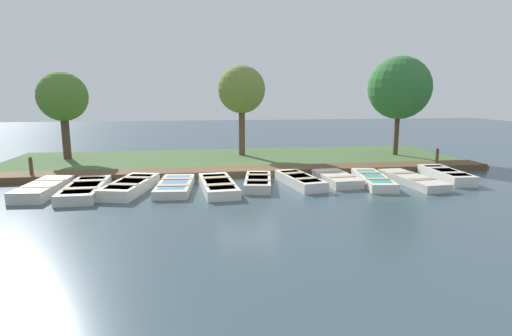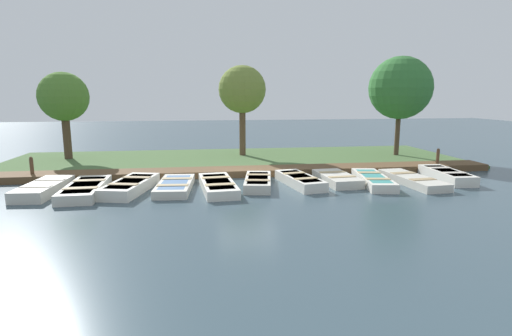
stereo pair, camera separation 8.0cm
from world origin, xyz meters
The scene contains 19 objects.
ground_plane centered at (0.00, 0.00, 0.00)m, with size 80.00×80.00×0.00m, color #384C56.
shore_bank centered at (-5.00, 0.00, 0.07)m, with size 8.00×24.00×0.14m.
dock_walkway centered at (-1.27, 0.00, 0.15)m, with size 1.38×23.15×0.30m.
rowboat_0 centered at (1.17, -7.60, 0.21)m, with size 3.08×1.35×0.42m.
rowboat_1 centered at (1.41, -6.09, 0.19)m, with size 3.40×1.30×0.38m.
rowboat_2 centered at (1.26, -4.53, 0.21)m, with size 3.37×1.87×0.43m.
rowboat_3 centered at (1.21, -2.90, 0.16)m, with size 3.18×1.45×0.33m.
rowboat_4 centered at (1.48, -1.30, 0.18)m, with size 3.45×1.43×0.37m.
rowboat_5 centered at (1.10, 0.29, 0.19)m, with size 2.95×1.46×0.38m.
rowboat_6 centered at (1.12, 1.97, 0.20)m, with size 3.09×1.50×0.40m.
rowboat_7 centered at (0.91, 3.58, 0.18)m, with size 2.73×1.36×0.37m.
rowboat_8 centered at (1.32, 4.96, 0.18)m, with size 3.48×1.51×0.36m.
rowboat_9 centered at (1.49, 6.56, 0.16)m, with size 3.53×1.40×0.33m.
rowboat_10 centered at (1.02, 8.36, 0.22)m, with size 3.05×1.21×0.44m.
mooring_post_near centered at (-1.22, -8.88, 0.52)m, with size 0.15×0.15×1.03m.
mooring_post_far centered at (-1.22, 9.35, 0.52)m, with size 0.15×0.15×1.03m.
park_tree_far_left centered at (-6.32, -8.99, 3.40)m, with size 2.57×2.57×4.74m.
park_tree_left centered at (-6.30, 0.49, 3.80)m, with size 2.65×2.65×5.17m.
park_tree_center centered at (-5.12, 9.25, 3.91)m, with size 3.49×3.49×5.67m.
Camera 2 is at (16.24, -1.94, 3.57)m, focal length 28.00 mm.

